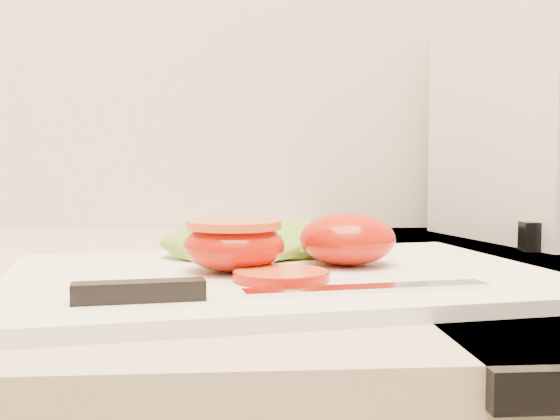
{
  "coord_description": "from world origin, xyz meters",
  "views": [
    {
      "loc": [
        0.05,
        1.05,
        1.02
      ],
      "look_at": [
        0.09,
        1.58,
        0.99
      ],
      "focal_mm": 45.0,
      "sensor_mm": 36.0,
      "label": 1
    }
  ],
  "objects": [
    {
      "name": "cutting_board",
      "position": [
        0.09,
        1.57,
        0.94
      ],
      "size": [
        0.44,
        0.35,
        0.01
      ],
      "primitive_type": "cube",
      "rotation": [
        0.0,
        0.0,
        0.17
      ],
      "color": "white",
      "rests_on": "counter"
    },
    {
      "name": "tomato_half_dome",
      "position": [
        0.15,
        1.59,
        0.96
      ],
      "size": [
        0.08,
        0.08,
        0.04
      ],
      "primitive_type": "ellipsoid",
      "color": "#B61700",
      "rests_on": "cutting_board"
    },
    {
      "name": "tomato_half_cut",
      "position": [
        0.06,
        1.57,
        0.96
      ],
      "size": [
        0.08,
        0.08,
        0.04
      ],
      "color": "#B61700",
      "rests_on": "cutting_board"
    },
    {
      "name": "tomato_slice_0",
      "position": [
        0.09,
        1.52,
        0.94
      ],
      "size": [
        0.06,
        0.06,
        0.01
      ],
      "primitive_type": "cylinder",
      "color": "orange",
      "rests_on": "cutting_board"
    },
    {
      "name": "lettuce_leaf_0",
      "position": [
        0.06,
        1.64,
        0.95
      ],
      "size": [
        0.14,
        0.09,
        0.02
      ],
      "primitive_type": "ellipsoid",
      "rotation": [
        0.0,
        0.0,
        -0.04
      ],
      "color": "#77B42F",
      "rests_on": "cutting_board"
    },
    {
      "name": "lettuce_leaf_1",
      "position": [
        0.11,
        1.66,
        0.95
      ],
      "size": [
        0.14,
        0.13,
        0.03
      ],
      "primitive_type": "ellipsoid",
      "rotation": [
        0.0,
        0.0,
        0.55
      ],
      "color": "#77B42F",
      "rests_on": "cutting_board"
    },
    {
      "name": "knife",
      "position": [
        0.06,
        1.47,
        0.94
      ],
      "size": [
        0.26,
        0.06,
        0.01
      ],
      "rotation": [
        0.0,
        0.0,
        0.15
      ],
      "color": "silver",
      "rests_on": "cutting_board"
    },
    {
      "name": "appliance",
      "position": [
        0.44,
        1.85,
        1.08
      ],
      "size": [
        0.25,
        0.29,
        0.3
      ],
      "primitive_type": "cube",
      "rotation": [
        0.0,
        0.0,
        0.23
      ],
      "color": "silver",
      "rests_on": "counter"
    }
  ]
}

